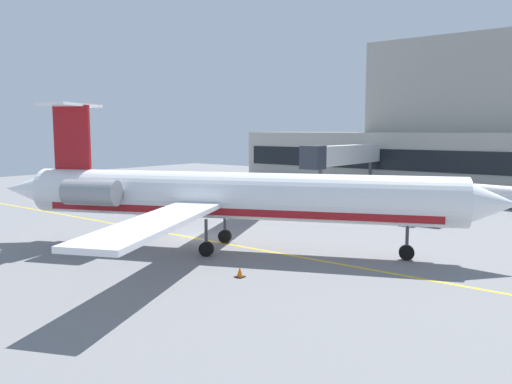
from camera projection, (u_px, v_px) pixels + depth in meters
ground at (203, 239)px, 36.83m from camera, size 120.00×120.00×0.11m
terminal_building at (456, 128)px, 70.46m from camera, size 56.10×12.50×20.46m
jet_bridge_west at (343, 156)px, 63.34m from camera, size 2.40×17.58×5.98m
regional_jet at (228, 196)px, 32.74m from camera, size 31.95×27.17×9.52m
pushback_tractor at (420, 213)px, 42.16m from camera, size 3.27×1.86×2.09m
belt_loader at (301, 204)px, 46.93m from camera, size 2.99×4.01×2.09m
fuel_tank at (498, 195)px, 51.17m from camera, size 7.21×2.76×2.23m
safety_cone_alpha at (158, 216)px, 44.69m from camera, size 0.47×0.47×0.55m
safety_cone_bravo at (240, 273)px, 26.94m from camera, size 0.47×0.47×0.55m
safety_cone_charlie at (200, 213)px, 46.57m from camera, size 0.47×0.47×0.55m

